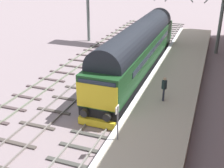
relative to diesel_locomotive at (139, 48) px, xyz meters
name	(u,v)px	position (x,y,z in m)	size (l,w,h in m)	color
ground_plane	(117,101)	(0.00, -5.79, -2.49)	(140.00, 140.00, 0.00)	gray
track_main	(117,100)	(0.00, -5.79, -2.43)	(2.50, 60.00, 0.15)	gray
track_adjacent_west	(74,93)	(-3.53, -5.79, -2.43)	(2.50, 60.00, 0.15)	slate
track_adjacent_far_west	(40,88)	(-6.58, -5.79, -2.43)	(2.50, 60.00, 0.15)	gray
station_platform	(166,103)	(3.60, -5.79, -1.99)	(4.00, 44.00, 1.01)	#BAB29C
diesel_locomotive	(139,48)	(0.00, 0.00, 0.00)	(2.74, 19.35, 4.68)	black
platform_number_sign	(117,118)	(2.10, -11.76, -0.21)	(0.10, 0.44, 1.91)	slate
waiting_passenger	(164,87)	(3.48, -6.48, -0.49)	(0.39, 0.50, 1.64)	#292C39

